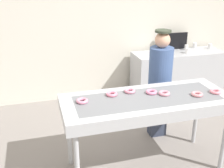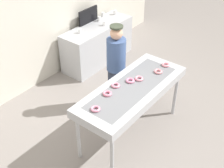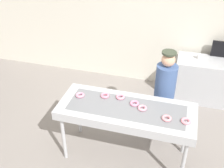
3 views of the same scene
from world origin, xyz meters
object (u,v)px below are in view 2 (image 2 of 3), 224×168
at_px(strawberry_donut_0, 95,109).
at_px(prep_counter, 98,44).
at_px(paper_cup_4, 104,23).
at_px(menu_display, 88,16).
at_px(paper_cup_0, 115,12).
at_px(strawberry_donut_1, 116,85).
at_px(strawberry_donut_5, 166,65).
at_px(paper_cup_1, 99,19).
at_px(strawberry_donut_6, 130,81).
at_px(paper_cup_3, 103,14).
at_px(strawberry_donut_2, 158,71).
at_px(strawberry_donut_3, 139,79).
at_px(strawberry_donut_4, 107,93).
at_px(paper_cup_2, 80,31).
at_px(fryer_conveyor, 132,91).
at_px(worker_baker, 116,63).

distance_m(strawberry_donut_0, prep_counter, 2.97).
height_order(paper_cup_4, menu_display, menu_display).
bearing_deg(paper_cup_0, strawberry_donut_1, -142.12).
xyz_separation_m(strawberry_donut_0, strawberry_donut_5, (1.60, -0.18, 0.00)).
distance_m(prep_counter, paper_cup_1, 0.56).
bearing_deg(menu_display, strawberry_donut_6, -123.39).
bearing_deg(paper_cup_3, strawberry_donut_2, -120.77).
distance_m(strawberry_donut_3, strawberry_donut_4, 0.63).
height_order(prep_counter, paper_cup_2, paper_cup_2).
relative_size(strawberry_donut_2, prep_counter, 0.08).
bearing_deg(paper_cup_4, strawberry_donut_5, -111.01).
height_order(fryer_conveyor, strawberry_donut_1, strawberry_donut_1).
distance_m(fryer_conveyor, worker_baker, 0.82).
height_order(strawberry_donut_2, paper_cup_0, strawberry_donut_2).
relative_size(fryer_conveyor, prep_counter, 1.11).
xyz_separation_m(strawberry_donut_1, menu_display, (1.63, 2.01, 0.06)).
height_order(fryer_conveyor, strawberry_donut_4, strawberry_donut_4).
bearing_deg(strawberry_donut_4, menu_display, 47.50).
distance_m(strawberry_donut_4, paper_cup_4, 2.59).
distance_m(prep_counter, paper_cup_0, 0.89).
bearing_deg(paper_cup_2, fryer_conveyor, -116.14).
relative_size(strawberry_donut_4, prep_counter, 0.08).
bearing_deg(strawberry_donut_0, strawberry_donut_4, 14.04).
distance_m(strawberry_donut_1, prep_counter, 2.46).
bearing_deg(prep_counter, strawberry_donut_5, -107.30).
bearing_deg(paper_cup_1, strawberry_donut_0, -140.71).
bearing_deg(menu_display, strawberry_donut_3, -119.91).
distance_m(strawberry_donut_6, paper_cup_1, 2.56).
xyz_separation_m(strawberry_donut_4, paper_cup_0, (2.60, 1.87, -0.05)).
bearing_deg(worker_baker, fryer_conveyor, 66.42).
distance_m(strawberry_donut_3, paper_cup_0, 2.83).
bearing_deg(strawberry_donut_0, paper_cup_3, 37.92).
xyz_separation_m(strawberry_donut_3, worker_baker, (0.25, 0.64, -0.08)).
bearing_deg(paper_cup_0, worker_baker, -141.77).
height_order(paper_cup_2, paper_cup_3, same).
xyz_separation_m(strawberry_donut_6, paper_cup_2, (0.89, 1.90, -0.05)).
bearing_deg(strawberry_donut_1, paper_cup_3, 43.41).
distance_m(strawberry_donut_6, paper_cup_4, 2.30).
relative_size(strawberry_donut_1, strawberry_donut_5, 1.00).
bearing_deg(strawberry_donut_5, paper_cup_3, 64.10).
xyz_separation_m(fryer_conveyor, prep_counter, (1.48, 1.96, -0.45)).
bearing_deg(paper_cup_0, strawberry_donut_3, -134.62).
height_order(strawberry_donut_4, strawberry_donut_6, same).
height_order(strawberry_donut_0, prep_counter, strawberry_donut_0).
xyz_separation_m(paper_cup_2, paper_cup_3, (0.97, 0.18, 0.00)).
bearing_deg(strawberry_donut_5, fryer_conveyor, 173.97).
bearing_deg(paper_cup_1, paper_cup_2, -173.12).
distance_m(paper_cup_1, paper_cup_3, 0.27).
height_order(strawberry_donut_1, strawberry_donut_5, same).
bearing_deg(strawberry_donut_4, strawberry_donut_6, -8.63).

